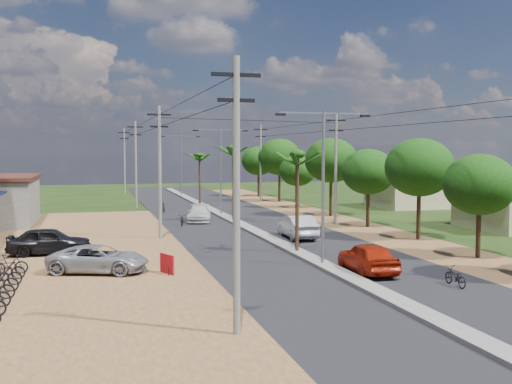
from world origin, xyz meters
TOP-DOWN VIEW (x-y plane):
  - ground at (0.00, 0.00)m, footprint 160.00×160.00m
  - road at (0.00, 15.00)m, footprint 12.00×110.00m
  - median at (0.00, 18.00)m, footprint 1.00×90.00m
  - dirt_lot_west at (-15.00, 8.00)m, footprint 18.00×46.00m
  - dirt_shoulder_east at (8.50, 15.00)m, footprint 5.00×90.00m
  - house_east_far at (21.00, 28.00)m, footprint 7.60×7.50m
  - tree_east_b at (9.30, 0.00)m, footprint 4.00×4.00m
  - tree_east_c at (9.70, 7.00)m, footprint 4.60×4.60m
  - tree_east_d at (9.40, 14.00)m, footprint 4.20×4.20m
  - tree_east_e at (9.60, 22.00)m, footprint 4.80×4.80m
  - tree_east_f at (9.20, 30.00)m, footprint 3.80×3.80m
  - tree_east_g at (9.80, 38.00)m, footprint 5.00×5.00m
  - tree_east_h at (9.50, 46.00)m, footprint 4.40×4.40m
  - palm_median_near at (0.00, 4.00)m, footprint 2.00×2.00m
  - palm_median_mid at (0.00, 20.00)m, footprint 2.00×2.00m
  - palm_median_far at (0.00, 36.00)m, footprint 2.00×2.00m
  - streetlight_near at (0.00, 0.00)m, footprint 5.10×0.18m
  - streetlight_mid at (0.00, 25.00)m, footprint 5.10×0.18m
  - streetlight_far at (0.00, 50.00)m, footprint 5.10×0.18m
  - utility_pole_w_a at (-7.00, -10.00)m, footprint 1.60×0.24m
  - utility_pole_w_b at (-7.00, 12.00)m, footprint 1.60×0.24m
  - utility_pole_w_c at (-7.00, 34.00)m, footprint 1.60×0.24m
  - utility_pole_w_d at (-7.00, 55.00)m, footprint 1.60×0.24m
  - utility_pole_e_b at (7.50, 16.00)m, footprint 1.60×0.24m
  - utility_pole_e_c at (7.50, 38.00)m, footprint 1.60×0.24m
  - car_red_near at (1.50, -2.14)m, footprint 1.94×4.47m
  - car_silver_mid at (2.04, 9.74)m, footprint 1.94×4.91m
  - car_white_far at (-2.75, 20.88)m, footprint 2.80×4.91m
  - car_parked_silver at (-11.20, 1.38)m, footprint 5.29×3.72m
  - car_parked_dark at (-13.85, 7.35)m, footprint 4.76×2.22m
  - moto_rider_east at (3.89, -5.88)m, footprint 0.62×1.63m
  - moto_rider_west_a at (-4.57, 18.38)m, footprint 0.93×1.84m
  - moto_rider_west_b at (-5.00, 27.95)m, footprint 1.08×1.78m
  - roadside_sign at (-8.00, 0.21)m, footprint 0.56×1.13m

SIDE VIEW (x-z plane):
  - ground at x=0.00m, z-range 0.00..0.00m
  - dirt_shoulder_east at x=8.50m, z-range 0.00..0.03m
  - dirt_lot_west at x=-15.00m, z-range 0.00..0.04m
  - road at x=0.00m, z-range 0.00..0.04m
  - median at x=0.00m, z-range 0.00..0.18m
  - moto_rider_east at x=3.89m, z-range 0.00..0.85m
  - moto_rider_west_a at x=-4.57m, z-range 0.00..0.92m
  - roadside_sign at x=-8.00m, z-range 0.00..0.98m
  - moto_rider_west_b at x=-5.00m, z-range 0.00..1.03m
  - car_white_far at x=-2.75m, z-range 0.00..1.34m
  - car_parked_silver at x=-11.20m, z-range 0.00..1.34m
  - car_red_near at x=1.50m, z-range 0.00..1.50m
  - car_parked_dark at x=-13.85m, z-range 0.00..1.58m
  - car_silver_mid at x=2.04m, z-range 0.00..1.59m
  - house_east_far at x=21.00m, z-range 0.09..4.69m
  - tree_east_f at x=9.20m, z-range 1.13..6.64m
  - tree_east_b at x=9.30m, z-range 1.20..7.03m
  - tree_east_d at x=9.40m, z-range 1.27..7.41m
  - tree_east_h at x=9.50m, z-range 1.38..7.90m
  - utility_pole_w_a at x=-7.00m, z-range 0.26..9.26m
  - utility_pole_w_b at x=-7.00m, z-range 0.26..9.26m
  - utility_pole_w_c at x=-7.00m, z-range 0.26..9.26m
  - utility_pole_w_d at x=-7.00m, z-range 0.26..9.26m
  - utility_pole_e_b at x=7.50m, z-range 0.26..9.26m
  - utility_pole_e_c at x=7.50m, z-range 0.26..9.26m
  - streetlight_near at x=0.00m, z-range 0.79..8.79m
  - streetlight_mid at x=0.00m, z-range 0.79..8.79m
  - streetlight_far at x=0.00m, z-range 0.79..8.79m
  - tree_east_c at x=9.70m, z-range 1.45..8.28m
  - tree_east_e at x=9.60m, z-range 1.52..8.66m
  - tree_east_g at x=9.80m, z-range 1.55..8.93m
  - palm_median_far at x=0.00m, z-range 2.34..8.19m
  - palm_median_near at x=0.00m, z-range 2.46..8.61m
  - palm_median_mid at x=0.00m, z-range 2.62..9.17m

